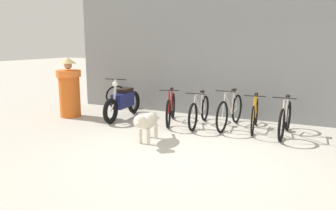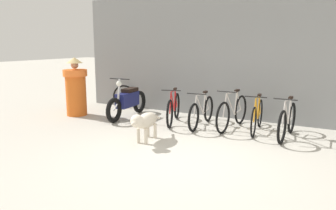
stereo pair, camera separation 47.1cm
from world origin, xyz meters
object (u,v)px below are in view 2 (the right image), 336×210
bicycle_1 (202,112)px  bicycle_4 (287,121)px  stray_dog (145,121)px  bicycle_0 (174,109)px  bicycle_2 (232,113)px  person_in_robes (76,87)px  motorcycle (127,102)px  bicycle_3 (257,116)px  spare_tire_left (124,96)px

bicycle_1 → bicycle_4: bearing=83.7°
bicycle_4 → stray_dog: 2.96m
bicycle_0 → bicycle_2: (1.44, 0.21, 0.02)m
person_in_robes → motorcycle: bearing=-175.8°
person_in_robes → stray_dog: bearing=145.1°
bicycle_3 → bicycle_4: (0.67, -0.19, 0.00)m
bicycle_0 → motorcycle: bearing=-106.8°
bicycle_3 → bicycle_4: bicycle_4 is taller
bicycle_0 → spare_tire_left: (-2.30, 1.05, -0.01)m
bicycle_2 → spare_tire_left: bicycle_2 is taller
bicycle_4 → person_in_robes: bearing=-83.0°
bicycle_3 → stray_dog: bicycle_3 is taller
motorcycle → person_in_robes: person_in_robes is taller
bicycle_2 → bicycle_3: bicycle_2 is taller
bicycle_1 → bicycle_4: 1.96m
spare_tire_left → bicycle_2: bearing=-12.7°
bicycle_0 → bicycle_4: bicycle_4 is taller
bicycle_2 → bicycle_3: size_ratio=1.09×
bicycle_1 → bicycle_3: bicycle_3 is taller
bicycle_0 → bicycle_1: 0.74m
bicycle_0 → bicycle_4: 2.69m
bicycle_4 → spare_tire_left: 5.11m
bicycle_1 → motorcycle: (-2.11, -0.09, 0.08)m
bicycle_1 → bicycle_2: 0.73m
bicycle_2 → bicycle_1: bearing=-73.6°
spare_tire_left → motorcycle: bearing=-49.7°
bicycle_0 → person_in_robes: (-2.78, -0.49, 0.42)m
bicycle_0 → stray_dog: bearing=-10.3°
bicycle_4 → spare_tire_left: bearing=-100.0°
stray_dog → spare_tire_left: 3.71m
bicycle_2 → stray_dog: 2.22m
person_in_robes → spare_tire_left: size_ratio=2.28×
bicycle_3 → spare_tire_left: bicycle_3 is taller
bicycle_2 → motorcycle: motorcycle is taller
bicycle_4 → motorcycle: motorcycle is taller
motorcycle → spare_tire_left: 1.43m
bicycle_3 → stray_dog: 2.57m
bicycle_3 → person_in_robes: (-4.80, -0.68, 0.42)m
bicycle_3 → spare_tire_left: (-4.32, 0.86, -0.01)m
bicycle_2 → spare_tire_left: 3.84m
spare_tire_left → bicycle_3: bearing=-11.3°
bicycle_0 → bicycle_3: bicycle_0 is taller
bicycle_0 → motorcycle: motorcycle is taller
bicycle_4 → bicycle_2: bearing=-97.7°
bicycle_1 → spare_tire_left: 3.19m
bicycle_0 → bicycle_3: (2.02, 0.19, -0.00)m
bicycle_4 → motorcycle: (-4.07, -0.03, 0.07)m
bicycle_0 → bicycle_1: bicycle_0 is taller
bicycle_0 → spare_tire_left: size_ratio=2.36×
motorcycle → bicycle_1: bearing=87.3°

